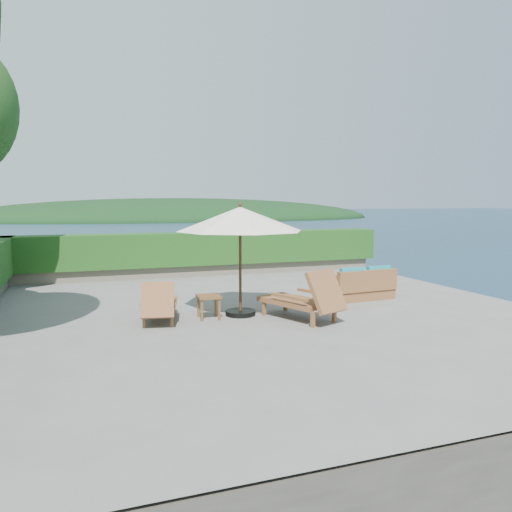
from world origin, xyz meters
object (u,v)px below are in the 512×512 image
object	(u,v)px
side_table	(209,299)
wicker_loveseat	(359,286)
patio_umbrella	(240,220)
lounge_left	(159,304)
lounge_right	(304,298)

from	to	relation	value
side_table	wicker_loveseat	xyz separation A→B (m)	(3.88, 0.74, -0.08)
patio_umbrella	side_table	distance (m)	1.70
side_table	lounge_left	bearing A→B (deg)	176.93
lounge_right	patio_umbrella	bearing A→B (deg)	119.77
lounge_right	lounge_left	bearing A→B (deg)	141.67
lounge_right	side_table	world-z (taller)	lounge_right
lounge_left	side_table	distance (m)	0.97
patio_umbrella	wicker_loveseat	xyz separation A→B (m)	(3.19, 0.66, -1.63)
lounge_left	side_table	size ratio (longest dim) A/B	3.29
lounge_left	lounge_right	size ratio (longest dim) A/B	0.81
patio_umbrella	side_table	xyz separation A→B (m)	(-0.69, -0.09, -1.55)
lounge_left	wicker_loveseat	bearing A→B (deg)	20.40
patio_umbrella	lounge_left	distance (m)	2.30
lounge_left	lounge_right	xyz separation A→B (m)	(2.70, -0.79, 0.08)
wicker_loveseat	lounge_right	bearing A→B (deg)	-149.87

